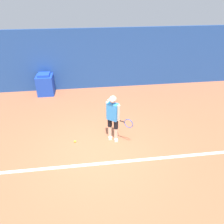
{
  "coord_description": "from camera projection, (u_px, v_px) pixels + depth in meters",
  "views": [
    {
      "loc": [
        -0.26,
        -4.99,
        4.22
      ],
      "look_at": [
        0.5,
        0.78,
        0.87
      ],
      "focal_mm": 35.0,
      "sensor_mm": 36.0,
      "label": 1
    }
  ],
  "objects": [
    {
      "name": "tennis_ball",
      "position": [
        75.0,
        142.0,
        6.8
      ],
      "size": [
        0.07,
        0.07,
        0.07
      ],
      "color": "#D1E533",
      "rests_on": "ground_plane"
    },
    {
      "name": "tennis_player",
      "position": [
        113.0,
        116.0,
        6.55
      ],
      "size": [
        0.73,
        0.62,
        1.52
      ],
      "rotation": [
        0.0,
        0.0,
        -0.68
      ],
      "color": "beige",
      "rests_on": "ground_plane"
    },
    {
      "name": "court_baseline",
      "position": [
        100.0,
        164.0,
        5.98
      ],
      "size": [
        21.6,
        0.1,
        0.01
      ],
      "color": "white",
      "rests_on": "ground_plane"
    },
    {
      "name": "covered_chair",
      "position": [
        45.0,
        84.0,
        9.68
      ],
      "size": [
        0.71,
        0.72,
        0.96
      ],
      "color": "blue",
      "rests_on": "ground_plane"
    },
    {
      "name": "back_wall",
      "position": [
        89.0,
        60.0,
        9.86
      ],
      "size": [
        24.0,
        0.1,
        2.72
      ],
      "color": "#234C99",
      "rests_on": "ground_plane"
    },
    {
      "name": "ground_plane",
      "position": [
        99.0,
        152.0,
        6.42
      ],
      "size": [
        24.0,
        24.0,
        0.0
      ],
      "primitive_type": "plane",
      "color": "#B76642"
    }
  ]
}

